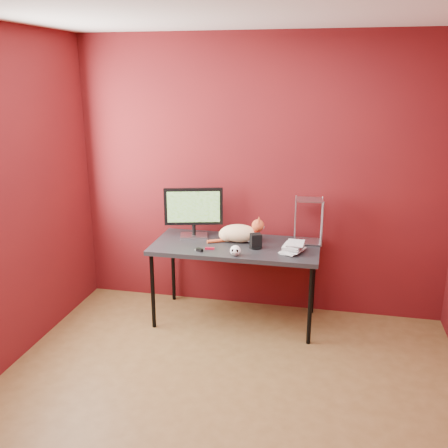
% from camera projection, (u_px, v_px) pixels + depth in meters
% --- Properties ---
extents(room, '(3.52, 3.52, 2.61)m').
position_uv_depth(room, '(218.00, 210.00, 3.00)').
color(room, brown).
rests_on(room, ground).
extents(desk, '(1.50, 0.70, 0.75)m').
position_uv_depth(desk, '(236.00, 250.00, 4.52)').
color(desk, black).
rests_on(desk, ground).
extents(monitor, '(0.54, 0.23, 0.47)m').
position_uv_depth(monitor, '(194.00, 210.00, 4.65)').
color(monitor, '#A2A1A6').
rests_on(monitor, desk).
extents(cat, '(0.51, 0.22, 0.24)m').
position_uv_depth(cat, '(239.00, 233.00, 4.56)').
color(cat, orange).
rests_on(cat, desk).
extents(skull_mug, '(0.09, 0.09, 0.09)m').
position_uv_depth(skull_mug, '(235.00, 251.00, 4.22)').
color(skull_mug, white).
rests_on(skull_mug, desk).
extents(speaker, '(0.12, 0.11, 0.13)m').
position_uv_depth(speaker, '(256.00, 242.00, 4.40)').
color(speaker, black).
rests_on(speaker, desk).
extents(book_stack, '(0.22, 0.24, 0.98)m').
position_uv_depth(book_stack, '(287.00, 196.00, 4.21)').
color(book_stack, beige).
rests_on(book_stack, desk).
extents(wire_rack, '(0.25, 0.21, 0.41)m').
position_uv_depth(wire_rack, '(309.00, 221.00, 4.51)').
color(wire_rack, '#A2A1A6').
rests_on(wire_rack, desk).
extents(pocket_knife, '(0.09, 0.04, 0.02)m').
position_uv_depth(pocket_knife, '(210.00, 248.00, 4.39)').
color(pocket_knife, '#AB0D25').
rests_on(pocket_knife, desk).
extents(black_gadget, '(0.07, 0.05, 0.03)m').
position_uv_depth(black_gadget, '(200.00, 250.00, 4.33)').
color(black_gadget, black).
rests_on(black_gadget, desk).
extents(washer, '(0.05, 0.05, 0.00)m').
position_uv_depth(washer, '(197.00, 250.00, 4.38)').
color(washer, '#A2A1A6').
rests_on(washer, desk).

